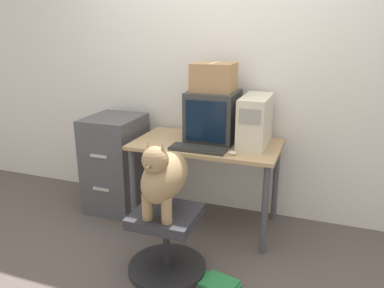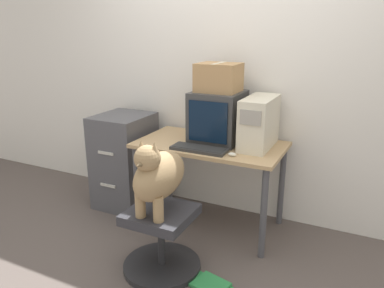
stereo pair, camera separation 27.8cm
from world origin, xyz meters
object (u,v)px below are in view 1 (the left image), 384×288
at_px(dog, 164,176).
at_px(filing_cabinet, 116,163).
at_px(pc_tower, 255,121).
at_px(cardboard_box, 214,77).
at_px(book_stack_floor, 219,284).
at_px(office_chair, 167,242).
at_px(crt_monitor, 213,116).
at_px(keyboard, 198,149).

distance_m(dog, filing_cabinet, 1.18).
relative_size(pc_tower, filing_cabinet, 0.55).
xyz_separation_m(pc_tower, filing_cabinet, (-1.28, -0.05, -0.50)).
xyz_separation_m(filing_cabinet, cardboard_box, (0.92, 0.06, 0.83)).
xyz_separation_m(filing_cabinet, book_stack_floor, (1.24, -0.81, -0.42)).
relative_size(office_chair, filing_cabinet, 0.63).
bearing_deg(dog, pc_tower, 62.65).
distance_m(office_chair, dog, 0.50).
relative_size(crt_monitor, pc_tower, 0.86).
height_order(crt_monitor, cardboard_box, cardboard_box).
bearing_deg(book_stack_floor, office_chair, 173.26).
height_order(keyboard, book_stack_floor, keyboard).
bearing_deg(office_chair, cardboard_box, 84.70).
relative_size(keyboard, filing_cabinet, 0.50).
distance_m(filing_cabinet, cardboard_box, 1.24).
xyz_separation_m(office_chair, cardboard_box, (0.08, 0.82, 1.04)).
bearing_deg(crt_monitor, pc_tower, -0.96).
relative_size(pc_tower, book_stack_floor, 1.58).
xyz_separation_m(keyboard, dog, (-0.05, -0.53, -0.03)).
relative_size(filing_cabinet, cardboard_box, 2.68).
bearing_deg(crt_monitor, keyboard, -95.49).
distance_m(crt_monitor, office_chair, 1.09).
distance_m(office_chair, filing_cabinet, 1.16).
height_order(pc_tower, dog, pc_tower).
bearing_deg(cardboard_box, pc_tower, -1.59).
relative_size(keyboard, cardboard_box, 1.33).
height_order(pc_tower, keyboard, pc_tower).
distance_m(pc_tower, filing_cabinet, 1.37).
xyz_separation_m(keyboard, filing_cabinet, (-0.89, 0.24, -0.32)).
height_order(dog, book_stack_floor, dog).
bearing_deg(book_stack_floor, dog, 175.96).
bearing_deg(book_stack_floor, filing_cabinet, 147.02).
xyz_separation_m(pc_tower, office_chair, (-0.43, -0.81, -0.71)).
distance_m(keyboard, office_chair, 0.74).
bearing_deg(keyboard, book_stack_floor, -58.12).
relative_size(office_chair, book_stack_floor, 1.81).
height_order(office_chair, book_stack_floor, office_chair).
bearing_deg(keyboard, filing_cabinet, 164.71).
xyz_separation_m(pc_tower, cardboard_box, (-0.35, 0.01, 0.33)).
relative_size(dog, book_stack_floor, 1.73).
distance_m(pc_tower, book_stack_floor, 1.26).
bearing_deg(book_stack_floor, cardboard_box, 110.27).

